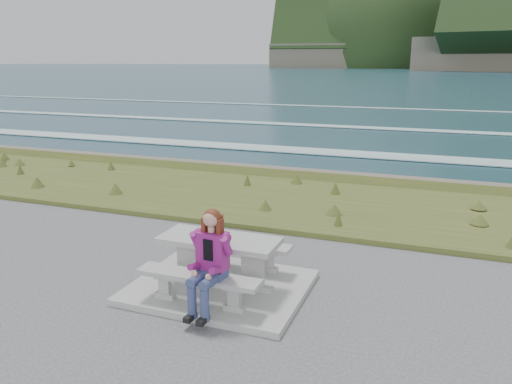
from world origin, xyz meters
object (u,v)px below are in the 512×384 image
seated_woman (207,276)px  bench_seaward (237,247)px  picnic_table (219,248)px  bench_landward (198,281)px

seated_woman → bench_seaward: bearing=102.0°
picnic_table → bench_seaward: (0.00, 0.70, -0.23)m
picnic_table → seated_woman: bearing=-75.8°
bench_landward → seated_woman: seated_woman is taller
bench_landward → bench_seaward: bearing=90.0°
bench_seaward → bench_landward: bearing=-90.0°
picnic_table → bench_landward: 0.74m
bench_landward → seated_woman: 0.30m
seated_woman → picnic_table: bearing=108.4°
picnic_table → bench_seaward: size_ratio=1.00×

